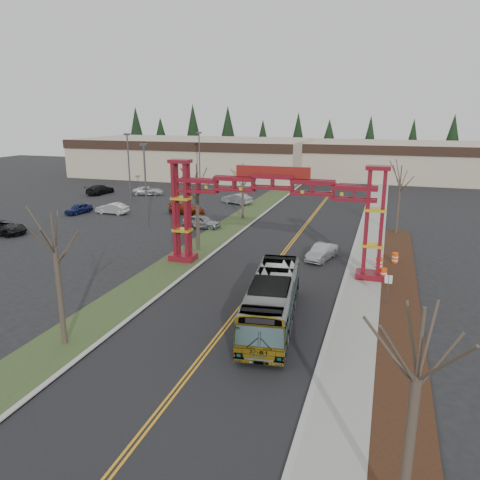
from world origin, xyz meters
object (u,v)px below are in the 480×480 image
at_px(retail_building_east, 396,160).
at_px(parked_car_near_c, 2,228).
at_px(transit_bus, 272,301).
at_px(barrel_south, 383,275).
at_px(parked_car_mid_b, 79,209).
at_px(bare_tree_right_far, 400,185).
at_px(light_pole_far, 199,156).
at_px(parked_car_far_c, 100,189).
at_px(street_sign, 388,284).
at_px(silver_sedan, 322,252).
at_px(parked_car_near_a, 202,222).
at_px(bare_tree_median_near, 55,249).
at_px(parked_car_far_b, 148,191).
at_px(gateway_arch, 272,199).
at_px(retail_building_west, 193,157).
at_px(light_pole_near, 145,180).
at_px(barrel_mid, 379,264).
at_px(barrel_north, 395,258).
at_px(parked_car_mid_a, 187,208).
at_px(light_pole_mid, 129,163).
at_px(parked_car_near_b, 112,208).
at_px(bare_tree_median_mid, 197,189).
at_px(parked_car_far_a, 237,199).
at_px(bare_tree_median_far, 243,179).

xyz_separation_m(retail_building_east, parked_car_near_c, (-40.40, -59.38, -2.76)).
xyz_separation_m(transit_bus, barrel_south, (6.41, 10.02, -1.02)).
height_order(parked_car_mid_b, bare_tree_right_far, bare_tree_right_far).
distance_m(light_pole_far, barrel_south, 49.23).
distance_m(parked_car_far_c, street_sign, 55.33).
relative_size(silver_sedan, parked_car_mid_b, 1.10).
height_order(parked_car_near_a, bare_tree_median_near, bare_tree_median_near).
height_order(parked_car_near_a, parked_car_far_b, parked_car_near_a).
xyz_separation_m(gateway_arch, retail_building_west, (-30.00, 53.96, -2.22)).
bearing_deg(retail_building_east, bare_tree_right_far, -90.00).
distance_m(light_pole_near, barrel_mid, 27.07).
xyz_separation_m(gateway_arch, barrel_north, (9.87, 4.73, -5.49)).
distance_m(parked_car_mid_a, bare_tree_right_far, 26.35).
bearing_deg(light_pole_mid, light_pole_far, 69.28).
bearing_deg(barrel_mid, parked_car_near_b, 159.32).
distance_m(transit_bus, parked_car_near_b, 37.50).
relative_size(gateway_arch, parked_car_far_c, 3.45).
bearing_deg(parked_car_mid_b, barrel_north, -2.38).
distance_m(bare_tree_median_mid, barrel_north, 18.70).
distance_m(silver_sedan, parked_car_near_b, 30.77).
xyz_separation_m(bare_tree_right_far, barrel_north, (-0.13, -10.89, -4.87)).
bearing_deg(parked_car_far_a, bare_tree_median_far, 43.22).
distance_m(bare_tree_median_near, bare_tree_median_far, 33.95).
bearing_deg(bare_tree_median_near, street_sign, 33.31).
height_order(bare_tree_median_mid, street_sign, bare_tree_median_mid).
bearing_deg(parked_car_near_b, street_sign, 60.52).
relative_size(retail_building_east, street_sign, 17.84).
bearing_deg(light_pole_mid, transit_bus, -48.78).
distance_m(gateway_arch, transit_bus, 11.32).
bearing_deg(parked_car_far_a, parked_car_far_c, -72.21).
relative_size(parked_car_far_a, light_pole_near, 0.48).
bearing_deg(silver_sedan, light_pole_mid, 161.99).
bearing_deg(street_sign, parked_car_near_a, 140.92).
distance_m(silver_sedan, parked_car_near_c, 34.08).
distance_m(gateway_arch, light_pole_far, 43.80).
bearing_deg(parked_car_far_b, bare_tree_right_far, -125.32).
relative_size(barrel_south, barrel_mid, 1.00).
height_order(transit_bus, parked_car_far_a, transit_bus).
relative_size(parked_car_near_b, light_pole_far, 0.45).
xyz_separation_m(parked_car_near_a, bare_tree_right_far, (21.00, 3.92, 4.62)).
xyz_separation_m(parked_car_near_c, parked_car_far_b, (2.91, 27.10, -0.10)).
xyz_separation_m(parked_car_far_c, barrel_south, (44.18, -28.09, -0.24)).
relative_size(bare_tree_median_mid, light_pole_far, 0.86).
height_order(retail_building_west, parked_car_near_c, retail_building_west).
bearing_deg(parked_car_near_c, retail_building_west, -3.00).
xyz_separation_m(retail_building_west, parked_car_far_a, (18.33, -27.25, -3.01)).
bearing_deg(parked_car_mid_a, bare_tree_median_mid, -154.06).
bearing_deg(retail_building_west, retail_building_east, 11.31).
distance_m(parked_car_far_b, light_pole_far, 11.03).
bearing_deg(gateway_arch, retail_building_east, 80.83).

